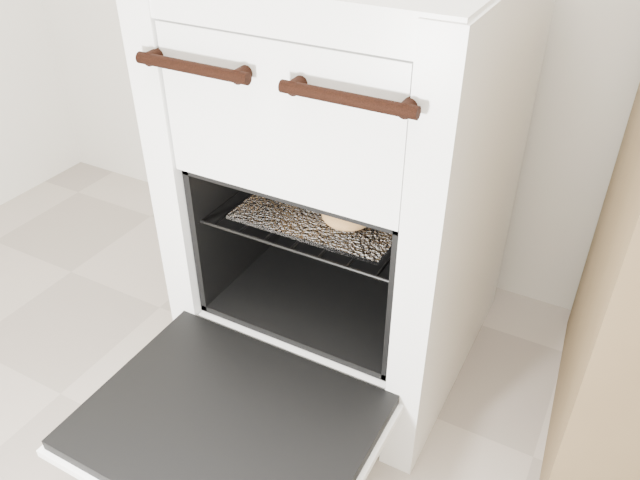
{
  "coord_description": "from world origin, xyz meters",
  "views": [
    {
      "loc": [
        0.33,
        0.11,
        1.11
      ],
      "look_at": [
        -0.17,
        1.03,
        0.39
      ],
      "focal_mm": 35.0,
      "sensor_mm": 36.0,
      "label": 1
    }
  ],
  "objects": [
    {
      "name": "stove",
      "position": [
        -0.17,
        1.18,
        0.44
      ],
      "size": [
        0.58,
        0.65,
        0.89
      ],
      "color": "white",
      "rests_on": "ground"
    },
    {
      "name": "oven_door",
      "position": [
        -0.17,
        0.68,
        0.19
      ],
      "size": [
        0.52,
        0.41,
        0.04
      ],
      "color": "black",
      "rests_on": "stove"
    },
    {
      "name": "oven_rack",
      "position": [
        -0.17,
        1.11,
        0.44
      ],
      "size": [
        0.42,
        0.41,
        0.01
      ],
      "color": "black",
      "rests_on": "stove"
    },
    {
      "name": "foil_sheet",
      "position": [
        -0.17,
        1.09,
        0.44
      ],
      "size": [
        0.33,
        0.29,
        0.01
      ],
      "primitive_type": "cube",
      "color": "white",
      "rests_on": "oven_rack"
    },
    {
      "name": "baked_rolls",
      "position": [
        -0.17,
        1.1,
        0.47
      ],
      "size": [
        0.35,
        0.27,
        0.05
      ],
      "color": "tan",
      "rests_on": "foil_sheet"
    }
  ]
}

